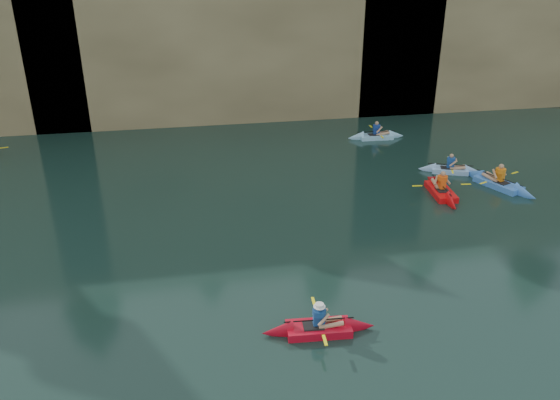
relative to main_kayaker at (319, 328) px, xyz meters
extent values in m
plane|color=black|center=(-1.25, -1.31, -0.15)|extent=(160.00, 160.00, 0.00)
cube|color=tan|center=(-1.25, 28.69, 5.85)|extent=(70.00, 16.00, 12.00)
cube|color=#98885C|center=(0.75, 21.29, 5.55)|extent=(24.00, 2.40, 11.40)
cube|color=#98885C|center=(20.75, 21.29, 4.77)|extent=(26.00, 2.40, 9.84)
cube|color=black|center=(-5.25, 20.64, 1.45)|extent=(3.50, 1.00, 3.20)
cube|color=black|center=(8.75, 20.64, 2.10)|extent=(5.00, 1.00, 4.50)
cube|color=red|center=(0.00, 0.00, -0.02)|extent=(2.42, 0.92, 0.27)
cone|color=red|center=(1.12, -0.08, -0.02)|extent=(0.89, 0.77, 0.71)
cone|color=red|center=(-1.11, 0.08, -0.02)|extent=(0.89, 0.77, 0.71)
cube|color=black|center=(-0.15, 0.01, 0.09)|extent=(0.58, 0.48, 0.04)
cube|color=navy|center=(0.00, 0.00, 0.35)|extent=(0.32, 0.22, 0.45)
sphere|color=tan|center=(0.00, 0.00, 0.67)|extent=(0.19, 0.19, 0.19)
cylinder|color=black|center=(0.00, 0.00, 0.26)|extent=(1.89, 0.18, 0.04)
cube|color=#FEF215|center=(0.06, 0.84, 0.26)|extent=(0.11, 0.42, 0.02)
cube|color=#FEF215|center=(-0.06, -0.84, 0.26)|extent=(0.11, 0.42, 0.02)
cylinder|color=white|center=(0.00, 0.00, 0.71)|extent=(0.32, 0.32, 0.09)
cube|color=#94C3F9|center=(8.97, 10.32, -0.03)|extent=(2.35, 1.48, 0.25)
cone|color=#94C3F9|center=(9.95, 9.94, -0.03)|extent=(0.99, 0.93, 0.69)
cone|color=#94C3F9|center=(7.99, 10.70, -0.03)|extent=(0.99, 0.93, 0.69)
cube|color=black|center=(8.83, 10.37, 0.07)|extent=(0.67, 0.60, 0.04)
cube|color=#1A4690|center=(8.97, 10.32, 0.34)|extent=(0.37, 0.30, 0.46)
sphere|color=tan|center=(8.97, 10.32, 0.67)|extent=(0.19, 0.19, 0.19)
cylinder|color=black|center=(8.97, 10.32, 0.24)|extent=(1.92, 0.78, 0.04)
cube|color=#FEF215|center=(9.30, 11.18, 0.24)|extent=(0.23, 0.42, 0.02)
cube|color=#FEF215|center=(8.63, 9.46, 0.24)|extent=(0.23, 0.42, 0.02)
cube|color=red|center=(7.41, 8.03, -0.01)|extent=(1.10, 2.79, 0.29)
cone|color=red|center=(7.55, 9.30, -0.01)|extent=(0.88, 1.04, 0.78)
cone|color=red|center=(7.28, 6.76, -0.01)|extent=(0.88, 1.04, 0.78)
cube|color=black|center=(7.40, 7.89, 0.10)|extent=(0.54, 0.60, 0.04)
cube|color=#F55C14|center=(7.41, 8.03, 0.41)|extent=(0.27, 0.38, 0.52)
sphere|color=tan|center=(7.41, 8.03, 0.78)|extent=(0.22, 0.22, 0.22)
cylinder|color=black|center=(7.41, 8.03, 0.27)|extent=(0.28, 2.30, 0.04)
cube|color=#FEF215|center=(6.36, 8.15, 0.27)|extent=(0.43, 0.12, 0.02)
cube|color=#FEF215|center=(8.46, 7.92, 0.27)|extent=(0.43, 0.12, 0.02)
cube|color=#FEF215|center=(-12.06, 16.69, 0.27)|extent=(0.43, 0.16, 0.02)
cube|color=#8ECAEE|center=(7.34, 15.84, -0.02)|extent=(2.49, 0.85, 0.27)
cone|color=#8ECAEE|center=(8.50, 15.81, -0.02)|extent=(0.89, 0.76, 0.74)
cone|color=#8ECAEE|center=(6.18, 15.88, -0.02)|extent=(0.89, 0.76, 0.74)
cube|color=black|center=(7.19, 15.85, 0.09)|extent=(0.56, 0.48, 0.04)
cube|color=navy|center=(7.34, 15.84, 0.37)|extent=(0.34, 0.23, 0.49)
sphere|color=tan|center=(7.34, 15.84, 0.73)|extent=(0.21, 0.21, 0.21)
cylinder|color=black|center=(7.34, 15.84, 0.26)|extent=(2.18, 0.11, 0.04)
cube|color=#FEF215|center=(7.37, 16.83, 0.26)|extent=(0.09, 0.42, 0.02)
cube|color=#FEF215|center=(7.31, 14.86, 0.26)|extent=(0.09, 0.42, 0.02)
cube|color=#4384E4|center=(10.26, 8.33, -0.01)|extent=(1.85, 2.95, 0.29)
cone|color=#4384E4|center=(9.75, 9.57, -0.01)|extent=(1.12, 1.23, 0.79)
cone|color=#4384E4|center=(10.77, 7.09, -0.01)|extent=(1.12, 1.23, 0.79)
cube|color=black|center=(10.32, 8.19, 0.11)|extent=(0.67, 0.70, 0.04)
cube|color=orange|center=(10.26, 8.33, 0.42)|extent=(0.35, 0.42, 0.53)
sphere|color=tan|center=(10.26, 8.33, 0.80)|extent=(0.22, 0.22, 0.22)
cylinder|color=black|center=(10.26, 8.33, 0.28)|extent=(0.92, 2.19, 0.04)
cube|color=#FEF215|center=(9.27, 7.92, 0.28)|extent=(0.42, 0.23, 0.02)
cube|color=#FEF215|center=(11.26, 8.74, 0.28)|extent=(0.42, 0.23, 0.02)
camera|label=1|loc=(-3.24, -11.53, 9.17)|focal=35.00mm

